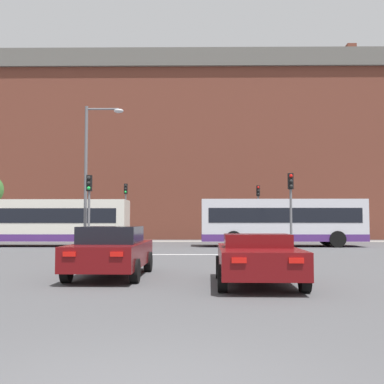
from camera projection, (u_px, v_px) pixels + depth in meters
stop_line_strip at (186, 254)px, 23.02m from camera, size 7.85×0.30×0.01m
far_pavement at (191, 241)px, 37.52m from camera, size 68.73×2.50×0.01m
brick_civic_building at (201, 155)px, 48.89m from camera, size 44.60×16.08×19.26m
car_saloon_left at (111, 251)px, 14.01m from camera, size 2.10×4.60×1.46m
car_roadster_right at (257, 258)px, 12.30m from camera, size 2.17×4.31×1.29m
bus_crossing_lead at (282, 221)px, 30.30m from camera, size 10.13×2.72×2.94m
bus_crossing_trailing at (29, 221)px, 30.43m from camera, size 12.48×2.64×2.93m
traffic_light_far_left at (126, 203)px, 37.40m from camera, size 0.26×0.31×4.50m
traffic_light_near_right at (291, 199)px, 23.83m from camera, size 0.26×0.31×3.98m
traffic_light_far_right at (258, 204)px, 36.78m from camera, size 0.26×0.31×4.30m
traffic_light_near_left at (89, 200)px, 23.88m from camera, size 0.26×0.31×3.89m
street_lamp_junction at (92, 163)px, 24.69m from camera, size 2.00×0.36×7.54m
pedestrian_waiting at (89, 227)px, 37.53m from camera, size 0.41×0.45×1.83m
pedestrian_walking_east at (223, 227)px, 37.84m from camera, size 0.45×0.42×1.82m
tree_by_building at (0, 191)px, 42.99m from camera, size 4.34×4.34×6.52m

